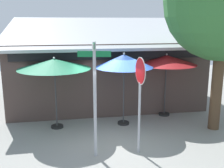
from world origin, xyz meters
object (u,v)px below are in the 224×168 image
street_sign_post (95,89)px  patio_umbrella_royal_blue_center (124,61)px  stop_sign (140,87)px  patio_umbrella_crimson_right (167,60)px  patio_umbrella_forest_green_left (54,64)px

street_sign_post → patio_umbrella_royal_blue_center: street_sign_post is taller
stop_sign → patio_umbrella_crimson_right: stop_sign is taller
patio_umbrella_royal_blue_center → patio_umbrella_forest_green_left: bearing=177.9°
street_sign_post → stop_sign: street_sign_post is taller
patio_umbrella_forest_green_left → patio_umbrella_crimson_right: patio_umbrella_forest_green_left is taller
patio_umbrella_forest_green_left → patio_umbrella_royal_blue_center: size_ratio=0.96×
stop_sign → patio_umbrella_royal_blue_center: size_ratio=1.05×
stop_sign → patio_umbrella_crimson_right: bearing=57.0°
patio_umbrella_forest_green_left → patio_umbrella_royal_blue_center: bearing=-2.1°
street_sign_post → patio_umbrella_crimson_right: (3.24, 3.01, 0.30)m
patio_umbrella_royal_blue_center → patio_umbrella_crimson_right: size_ratio=1.06×
patio_umbrella_royal_blue_center → patio_umbrella_crimson_right: 2.03m
street_sign_post → patio_umbrella_crimson_right: 4.43m
patio_umbrella_forest_green_left → patio_umbrella_crimson_right: bearing=7.9°
street_sign_post → patio_umbrella_royal_blue_center: bearing=60.0°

